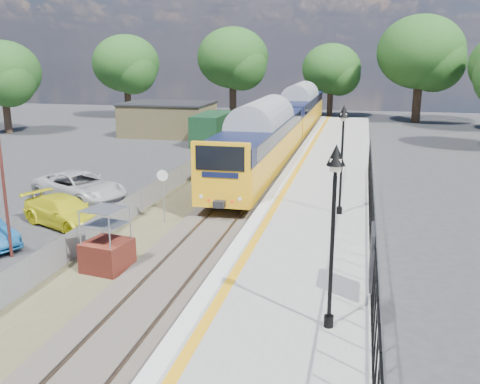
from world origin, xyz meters
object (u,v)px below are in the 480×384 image
(victorian_lamp_south, at_px, (334,195))
(car_yellow, at_px, (65,212))
(brick_plinth, at_px, (106,241))
(speed_sign, at_px, (163,188))
(train, at_px, (285,121))
(carpark_lamp, at_px, (0,152))
(victorian_lamp_north, at_px, (343,135))
(car_white, at_px, (80,187))

(victorian_lamp_south, xyz_separation_m, car_yellow, (-12.24, 8.39, -3.63))
(brick_plinth, bearing_deg, speed_sign, 90.00)
(victorian_lamp_south, xyz_separation_m, train, (-5.50, 30.69, -1.96))
(speed_sign, bearing_deg, brick_plinth, -98.54)
(brick_plinth, xyz_separation_m, carpark_lamp, (-4.22, 0.44, 2.93))
(victorian_lamp_north, xyz_separation_m, carpark_lamp, (-12.02, -5.54, -0.24))
(speed_sign, relative_size, car_white, 0.46)
(train, distance_m, carpark_lamp, 27.13)
(speed_sign, height_order, car_white, speed_sign)
(victorian_lamp_south, relative_size, speed_sign, 1.82)
(train, bearing_deg, speed_sign, -96.77)
(victorian_lamp_north, xyz_separation_m, train, (-5.30, 20.69, -1.96))
(victorian_lamp_north, relative_size, brick_plinth, 1.96)
(car_white, bearing_deg, train, -1.08)
(train, bearing_deg, car_white, -114.06)
(train, relative_size, speed_sign, 16.19)
(speed_sign, bearing_deg, victorian_lamp_south, -58.80)
(speed_sign, bearing_deg, car_yellow, -172.31)
(victorian_lamp_north, relative_size, train, 0.11)
(train, height_order, car_white, train)
(train, distance_m, car_white, 20.15)
(victorian_lamp_south, relative_size, brick_plinth, 1.96)
(carpark_lamp, relative_size, car_yellow, 1.55)
(train, bearing_deg, victorian_lamp_south, -79.84)
(car_yellow, relative_size, car_white, 0.83)
(carpark_lamp, height_order, car_yellow, carpark_lamp)
(carpark_lamp, bearing_deg, victorian_lamp_south, -20.05)
(victorian_lamp_north, height_order, train, victorian_lamp_north)
(victorian_lamp_north, relative_size, speed_sign, 1.82)
(victorian_lamp_south, relative_size, car_white, 0.83)
(victorian_lamp_south, xyz_separation_m, speed_sign, (-8.00, 9.62, -2.61))
(victorian_lamp_south, relative_size, train, 0.11)
(speed_sign, bearing_deg, carpark_lamp, -137.82)
(train, bearing_deg, brick_plinth, -95.35)
(carpark_lamp, bearing_deg, car_white, 100.52)
(car_yellow, bearing_deg, carpark_lamp, -155.40)
(brick_plinth, bearing_deg, carpark_lamp, 174.04)
(brick_plinth, bearing_deg, car_white, 124.32)
(car_yellow, height_order, car_white, car_white)
(train, relative_size, car_yellow, 8.88)
(victorian_lamp_north, xyz_separation_m, brick_plinth, (-7.80, -5.98, -3.17))
(brick_plinth, relative_size, speed_sign, 0.93)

